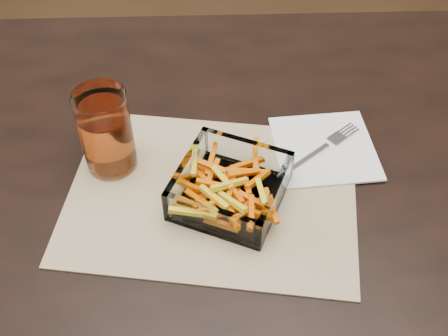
{
  "coord_description": "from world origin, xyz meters",
  "views": [
    {
      "loc": [
        -0.15,
        -0.63,
        1.44
      ],
      "look_at": [
        -0.13,
        -0.03,
        0.78
      ],
      "focal_mm": 45.0,
      "sensor_mm": 36.0,
      "label": 1
    }
  ],
  "objects_px": {
    "glass_bowl": "(230,188)",
    "fork": "(324,147)",
    "dining_table": "(297,198)",
    "tumbler": "(106,134)"
  },
  "relations": [
    {
      "from": "glass_bowl",
      "to": "fork",
      "type": "bearing_deg",
      "value": 31.77
    },
    {
      "from": "glass_bowl",
      "to": "tumbler",
      "type": "xyz_separation_m",
      "value": [
        -0.19,
        0.08,
        0.04
      ]
    },
    {
      "from": "fork",
      "to": "glass_bowl",
      "type": "bearing_deg",
      "value": -96.68
    },
    {
      "from": "dining_table",
      "to": "fork",
      "type": "height_order",
      "value": "fork"
    },
    {
      "from": "glass_bowl",
      "to": "fork",
      "type": "xyz_separation_m",
      "value": [
        0.16,
        0.1,
        -0.02
      ]
    },
    {
      "from": "glass_bowl",
      "to": "fork",
      "type": "distance_m",
      "value": 0.19
    },
    {
      "from": "tumbler",
      "to": "fork",
      "type": "height_order",
      "value": "tumbler"
    },
    {
      "from": "fork",
      "to": "dining_table",
      "type": "bearing_deg",
      "value": -92.22
    },
    {
      "from": "dining_table",
      "to": "fork",
      "type": "distance_m",
      "value": 0.11
    },
    {
      "from": "tumbler",
      "to": "fork",
      "type": "relative_size",
      "value": 1.01
    }
  ]
}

